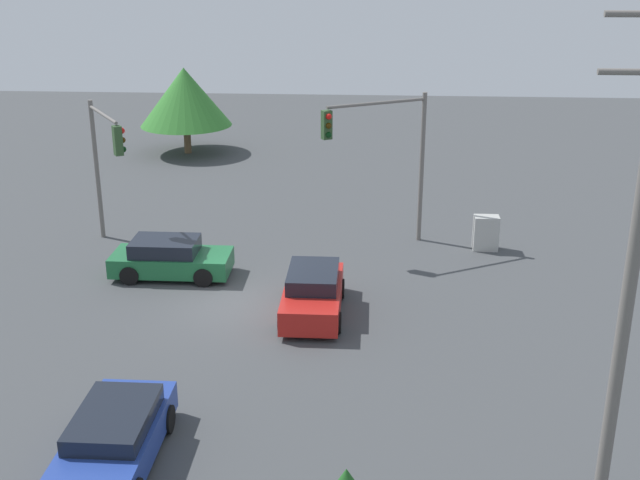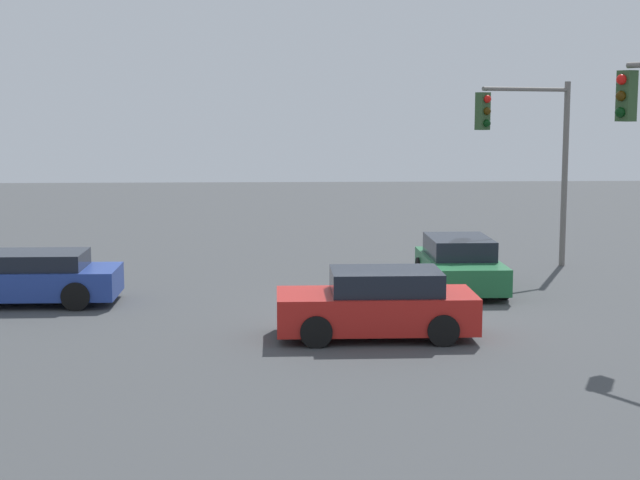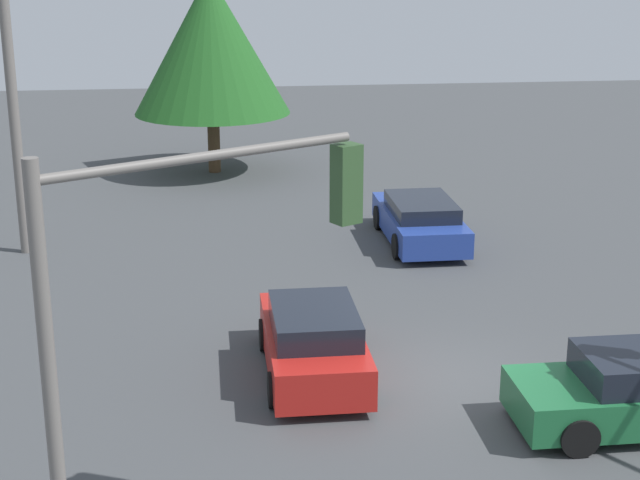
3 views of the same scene
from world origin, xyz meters
The scene contains 5 objects.
ground_plane centered at (0.00, 0.00, 0.00)m, with size 80.00×80.00×0.00m, color #424447.
sedan_red centered at (-2.56, 0.51, 0.70)m, with size 1.94×4.20×1.45m.
sedan_blue centered at (1.38, 8.88, 0.65)m, with size 2.01×4.62×1.30m.
sedan_green centered at (2.78, -2.25, 0.67)m, with size 4.22×1.96×1.39m.
traffic_signal_main centered at (5.70, -4.86, 3.86)m, with size 2.27×3.28×5.61m.
Camera 2 is at (-22.90, 2.67, 4.91)m, focal length 55.00 mm.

